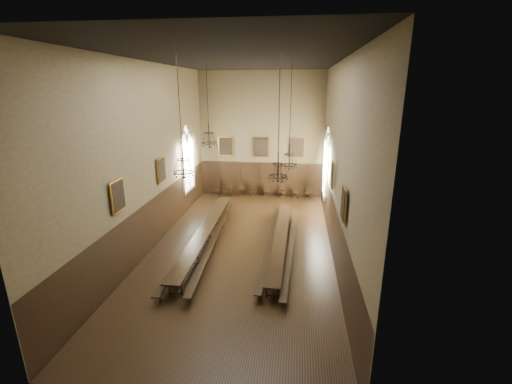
% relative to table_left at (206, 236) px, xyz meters
% --- Properties ---
extents(floor, '(9.00, 18.00, 0.02)m').
position_rel_table_left_xyz_m(floor, '(1.96, -0.25, -0.42)').
color(floor, black).
rests_on(floor, ground).
extents(ceiling, '(9.00, 18.00, 0.02)m').
position_rel_table_left_xyz_m(ceiling, '(1.96, -0.25, 8.60)').
color(ceiling, black).
rests_on(ceiling, ground).
extents(wall_back, '(9.00, 0.02, 9.00)m').
position_rel_table_left_xyz_m(wall_back, '(1.96, 8.76, 4.09)').
color(wall_back, '#746747').
rests_on(wall_back, ground).
extents(wall_front, '(9.00, 0.02, 9.00)m').
position_rel_table_left_xyz_m(wall_front, '(1.96, -9.26, 4.09)').
color(wall_front, '#746747').
rests_on(wall_front, ground).
extents(wall_left, '(0.02, 18.00, 9.00)m').
position_rel_table_left_xyz_m(wall_left, '(-2.55, -0.25, 4.09)').
color(wall_left, '#746747').
rests_on(wall_left, ground).
extents(wall_right, '(0.02, 18.00, 9.00)m').
position_rel_table_left_xyz_m(wall_right, '(6.47, -0.25, 4.09)').
color(wall_right, '#746747').
rests_on(wall_right, ground).
extents(wainscot_panelling, '(9.00, 18.00, 2.50)m').
position_rel_table_left_xyz_m(wainscot_panelling, '(1.96, -0.25, 0.84)').
color(wainscot_panelling, black).
rests_on(wainscot_panelling, floor).
extents(table_left, '(0.93, 10.65, 0.83)m').
position_rel_table_left_xyz_m(table_left, '(0.00, 0.00, 0.00)').
color(table_left, black).
rests_on(table_left, floor).
extents(table_right, '(0.84, 9.49, 0.74)m').
position_rel_table_left_xyz_m(table_right, '(3.90, -0.19, -0.05)').
color(table_right, black).
rests_on(table_right, floor).
extents(bench_left_outer, '(0.73, 10.72, 0.48)m').
position_rel_table_left_xyz_m(bench_left_outer, '(-0.59, -0.28, -0.11)').
color(bench_left_outer, black).
rests_on(bench_left_outer, floor).
extents(bench_left_inner, '(0.83, 10.61, 0.48)m').
position_rel_table_left_xyz_m(bench_left_inner, '(0.51, -0.25, -0.11)').
color(bench_left_inner, black).
rests_on(bench_left_inner, floor).
extents(bench_right_inner, '(0.49, 9.95, 0.45)m').
position_rel_table_left_xyz_m(bench_right_inner, '(3.39, -0.04, -0.13)').
color(bench_right_inner, black).
rests_on(bench_right_inner, floor).
extents(bench_right_outer, '(0.69, 9.65, 0.43)m').
position_rel_table_left_xyz_m(bench_right_outer, '(4.44, -0.52, -0.14)').
color(bench_right_outer, black).
rests_on(bench_right_outer, floor).
extents(chair_0, '(0.44, 0.44, 0.92)m').
position_rel_table_left_xyz_m(chair_0, '(-1.43, 8.26, -0.14)').
color(chair_0, black).
rests_on(chair_0, floor).
extents(chair_1, '(0.45, 0.45, 0.96)m').
position_rel_table_left_xyz_m(chair_1, '(-0.45, 8.37, -0.12)').
color(chair_1, black).
rests_on(chair_1, floor).
extents(chair_2, '(0.48, 0.48, 0.96)m').
position_rel_table_left_xyz_m(chair_2, '(0.55, 8.36, -0.12)').
color(chair_2, black).
rests_on(chair_2, floor).
extents(chair_3, '(0.48, 0.48, 0.94)m').
position_rel_table_left_xyz_m(chair_3, '(1.44, 8.24, -0.13)').
color(chair_3, black).
rests_on(chair_3, floor).
extents(chair_4, '(0.48, 0.48, 0.96)m').
position_rel_table_left_xyz_m(chair_4, '(2.46, 8.34, -0.13)').
color(chair_4, black).
rests_on(chair_4, floor).
extents(chair_5, '(0.49, 0.49, 0.97)m').
position_rel_table_left_xyz_m(chair_5, '(3.57, 8.24, -0.12)').
color(chair_5, black).
rests_on(chair_5, floor).
extents(chair_6, '(0.43, 0.43, 0.96)m').
position_rel_table_left_xyz_m(chair_6, '(4.55, 8.25, -0.13)').
color(chair_6, black).
rests_on(chair_6, floor).
extents(chair_7, '(0.49, 0.49, 0.91)m').
position_rel_table_left_xyz_m(chair_7, '(5.48, 8.31, -0.14)').
color(chair_7, black).
rests_on(chair_7, floor).
extents(chandelier_back_left, '(0.87, 0.87, 4.27)m').
position_rel_table_left_xyz_m(chandelier_back_left, '(-0.28, 2.54, 4.74)').
color(chandelier_back_left, black).
rests_on(chandelier_back_left, ceiling).
extents(chandelier_back_right, '(0.90, 0.90, 5.34)m').
position_rel_table_left_xyz_m(chandelier_back_right, '(4.17, 2.23, 3.74)').
color(chandelier_back_right, black).
rests_on(chandelier_back_right, ceiling).
extents(chandelier_front_left, '(0.77, 0.77, 4.53)m').
position_rel_table_left_xyz_m(chandelier_front_left, '(0.15, -3.21, 4.52)').
color(chandelier_front_left, black).
rests_on(chandelier_front_left, ceiling).
extents(chandelier_front_right, '(0.76, 0.76, 4.64)m').
position_rel_table_left_xyz_m(chandelier_front_right, '(3.86, -2.95, 4.43)').
color(chandelier_front_right, black).
rests_on(chandelier_front_right, ceiling).
extents(portrait_back_0, '(1.10, 0.12, 1.40)m').
position_rel_table_left_xyz_m(portrait_back_0, '(-0.64, 8.63, 3.29)').
color(portrait_back_0, '#C38B2E').
rests_on(portrait_back_0, wall_back).
extents(portrait_back_1, '(1.10, 0.12, 1.40)m').
position_rel_table_left_xyz_m(portrait_back_1, '(1.96, 8.63, 3.29)').
color(portrait_back_1, '#C38B2E').
rests_on(portrait_back_1, wall_back).
extents(portrait_back_2, '(1.10, 0.12, 1.40)m').
position_rel_table_left_xyz_m(portrait_back_2, '(4.56, 8.63, 3.29)').
color(portrait_back_2, '#C38B2E').
rests_on(portrait_back_2, wall_back).
extents(portrait_left_0, '(0.12, 1.00, 1.30)m').
position_rel_table_left_xyz_m(portrait_left_0, '(-2.42, 0.75, 3.29)').
color(portrait_left_0, '#C38B2E').
rests_on(portrait_left_0, wall_left).
extents(portrait_left_1, '(0.12, 1.00, 1.30)m').
position_rel_table_left_xyz_m(portrait_left_1, '(-2.42, -3.75, 3.29)').
color(portrait_left_1, '#C38B2E').
rests_on(portrait_left_1, wall_left).
extents(portrait_right_0, '(0.12, 1.00, 1.30)m').
position_rel_table_left_xyz_m(portrait_right_0, '(6.34, 0.75, 3.29)').
color(portrait_right_0, '#C38B2E').
rests_on(portrait_right_0, wall_right).
extents(portrait_right_1, '(0.12, 1.00, 1.30)m').
position_rel_table_left_xyz_m(portrait_right_1, '(6.34, -3.75, 3.29)').
color(portrait_right_1, '#C38B2E').
rests_on(portrait_right_1, wall_right).
extents(window_right, '(0.20, 2.20, 4.60)m').
position_rel_table_left_xyz_m(window_right, '(6.39, 5.25, 2.99)').
color(window_right, white).
rests_on(window_right, wall_right).
extents(window_left, '(0.20, 2.20, 4.60)m').
position_rel_table_left_xyz_m(window_left, '(-2.47, 5.25, 2.99)').
color(window_left, white).
rests_on(window_left, wall_left).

